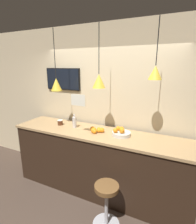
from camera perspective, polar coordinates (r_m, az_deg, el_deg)
ground_plane at (r=3.03m, az=-7.01°, el=-31.62°), size 14.00×14.00×0.00m
back_wall at (r=3.23m, az=3.52°, el=1.60°), size 8.00×0.06×2.90m
service_counter at (r=3.17m, az=0.00°, el=-16.03°), size 3.08×0.70×1.12m
bar_stool at (r=2.66m, az=2.78°, el=-26.65°), size 0.38×0.38×0.65m
fruit_bowl at (r=2.81m, az=7.48°, el=-6.69°), size 0.29×0.29×0.14m
orange_pile at (r=2.91m, az=-0.70°, el=-5.94°), size 0.25×0.19×0.09m
juice_bottle at (r=3.15m, az=-7.67°, el=-3.23°), size 0.07×0.07×0.24m
spread_jar at (r=3.34m, az=-12.25°, el=-3.35°), size 0.10×0.10×0.09m
pendant_lamp_left at (r=3.22m, az=-13.46°, el=8.85°), size 0.19×0.19×1.05m
pendant_lamp_middle at (r=2.76m, az=0.30°, el=10.17°), size 0.21×0.21×0.95m
pendant_lamp_right at (r=2.52m, az=18.20°, el=12.21°), size 0.18×0.18×0.80m
mounted_tv at (r=3.58m, az=-11.38°, el=10.49°), size 0.77×0.04×0.42m
hanging_menu_board at (r=2.63m, az=-6.53°, el=3.87°), size 0.24×0.01×0.17m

